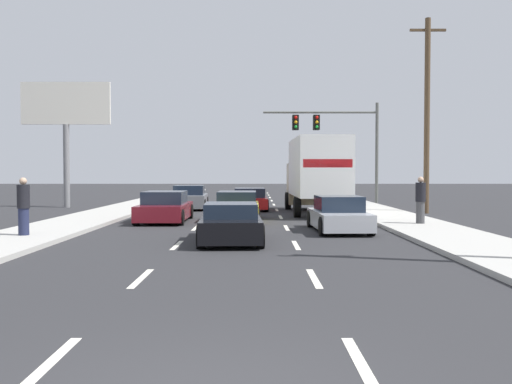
% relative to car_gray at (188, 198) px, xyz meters
% --- Properties ---
extents(ground_plane, '(140.00, 140.00, 0.00)m').
position_rel_car_gray_xyz_m(ground_plane, '(3.18, -1.71, -0.61)').
color(ground_plane, '#2B2B2D').
extents(sidewalk_right, '(2.83, 80.00, 0.14)m').
position_rel_car_gray_xyz_m(sidewalk_right, '(9.84, -6.71, -0.54)').
color(sidewalk_right, '#B2AFA8').
rests_on(sidewalk_right, ground_plane).
extents(sidewalk_left, '(2.83, 80.00, 0.14)m').
position_rel_car_gray_xyz_m(sidewalk_left, '(-3.49, -6.71, -0.54)').
color(sidewalk_left, '#B2AFA8').
rests_on(sidewalk_left, ground_plane).
extents(lane_markings, '(3.54, 57.00, 0.01)m').
position_rel_car_gray_xyz_m(lane_markings, '(3.18, -3.08, -0.60)').
color(lane_markings, silver).
rests_on(lane_markings, ground_plane).
extents(car_gray, '(2.08, 4.22, 1.35)m').
position_rel_car_gray_xyz_m(car_gray, '(0.00, 0.00, 0.00)').
color(car_gray, slate).
rests_on(car_gray, ground_plane).
extents(car_maroon, '(2.00, 4.42, 1.28)m').
position_rel_car_gray_xyz_m(car_maroon, '(-0.09, -7.98, -0.02)').
color(car_maroon, maroon).
rests_on(car_maroon, ground_plane).
extents(car_red, '(2.03, 4.22, 1.20)m').
position_rel_car_gray_xyz_m(car_red, '(3.39, -0.54, -0.05)').
color(car_red, red).
rests_on(car_red, ground_plane).
extents(car_yellow, '(1.92, 4.53, 1.28)m').
position_rel_car_gray_xyz_m(car_yellow, '(2.93, -7.66, -0.02)').
color(car_yellow, yellow).
rests_on(car_yellow, ground_plane).
extents(car_black, '(2.00, 4.36, 1.17)m').
position_rel_car_gray_xyz_m(car_black, '(2.98, -14.71, -0.07)').
color(car_black, black).
rests_on(car_black, ground_plane).
extents(box_truck, '(2.68, 8.62, 3.70)m').
position_rel_car_gray_xyz_m(box_truck, '(6.72, -3.47, 1.50)').
color(box_truck, white).
rests_on(box_truck, ground_plane).
extents(car_silver, '(1.94, 4.13, 1.25)m').
position_rel_car_gray_xyz_m(car_silver, '(6.65, -11.79, -0.05)').
color(car_silver, '#B7BABF').
rests_on(car_silver, ground_plane).
extents(traffic_signal_mast, '(7.39, 0.69, 6.52)m').
position_rel_car_gray_xyz_m(traffic_signal_mast, '(8.43, 4.57, 4.16)').
color(traffic_signal_mast, '#595B56').
rests_on(traffic_signal_mast, ground_plane).
extents(utility_pole_mid, '(1.80, 0.28, 9.79)m').
position_rel_car_gray_xyz_m(utility_pole_mid, '(12.34, -3.15, 4.43)').
color(utility_pole_mid, brown).
rests_on(utility_pole_mid, ground_plane).
extents(roadside_billboard, '(5.22, 0.36, 7.36)m').
position_rel_car_gray_xyz_m(roadside_billboard, '(-7.42, 1.57, 4.79)').
color(roadside_billboard, slate).
rests_on(roadside_billboard, ground_plane).
extents(pedestrian_near_corner, '(0.38, 0.38, 1.78)m').
position_rel_car_gray_xyz_m(pedestrian_near_corner, '(-3.45, -14.23, 0.42)').
color(pedestrian_near_corner, '#1E233F').
rests_on(pedestrian_near_corner, sidewalk_left).
extents(pedestrian_mid_block, '(0.38, 0.38, 1.77)m').
position_rel_car_gray_xyz_m(pedestrian_mid_block, '(9.98, -10.25, 0.42)').
color(pedestrian_mid_block, '#3F3F42').
rests_on(pedestrian_mid_block, sidewalk_right).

